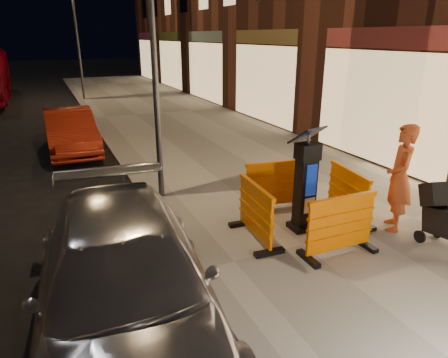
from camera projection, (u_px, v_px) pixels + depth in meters
name	position (u px, v px, depth m)	size (l,w,h in m)	color
ground_plane	(202.00, 278.00, 5.86)	(120.00, 120.00, 0.00)	black
sidewalk	(362.00, 234.00, 6.99)	(6.00, 60.00, 0.15)	gray
kerb	(202.00, 274.00, 5.83)	(0.30, 60.00, 0.15)	slate
parking_kiosk	(306.00, 182.00, 6.75)	(0.54, 0.54, 1.72)	black
barrier_front	(340.00, 226.00, 6.07)	(1.23, 0.51, 0.96)	#E76900
barrier_back	(275.00, 185.00, 7.70)	(1.23, 0.51, 0.96)	#E76900
barrier_kerbside	(256.00, 213.00, 6.51)	(1.23, 0.51, 0.96)	#E76900
barrier_bldgside	(348.00, 195.00, 7.25)	(1.23, 0.51, 0.96)	#E76900
car_silver	(130.00, 332.00, 4.79)	(1.97, 4.85, 1.41)	silver
car_red	(73.00, 152.00, 12.23)	(1.36, 3.89, 1.28)	maroon
man	(400.00, 178.00, 6.75)	(0.68, 0.44, 1.86)	#AA441E
street_lamp_mid	(153.00, 47.00, 7.46)	(0.12, 0.12, 6.00)	#3F3F44
street_lamp_far	(78.00, 40.00, 20.33)	(0.12, 0.12, 6.00)	#3F3F44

